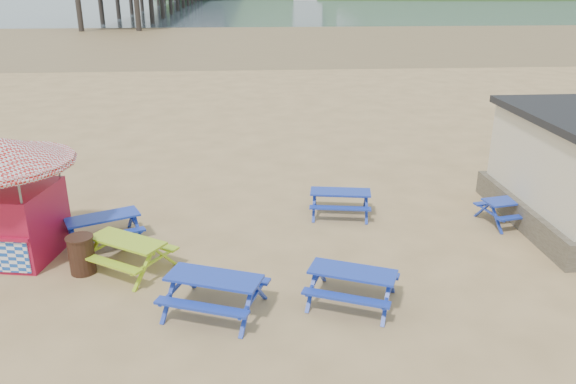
{
  "coord_description": "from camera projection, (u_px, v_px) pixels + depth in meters",
  "views": [
    {
      "loc": [
        -0.56,
        -12.78,
        6.46
      ],
      "look_at": [
        0.53,
        1.5,
        1.0
      ],
      "focal_mm": 35.0,
      "sensor_mm": 36.0,
      "label": 1
    }
  ],
  "objects": [
    {
      "name": "ground",
      "position": [
        272.0,
        250.0,
        14.25
      ],
      "size": [
        400.0,
        400.0,
        0.0
      ],
      "primitive_type": "plane",
      "color": "tan",
      "rests_on": "ground"
    },
    {
      "name": "wet_sand",
      "position": [
        249.0,
        38.0,
        65.49
      ],
      "size": [
        400.0,
        400.0,
        0.0
      ],
      "primitive_type": "plane",
      "color": "olive",
      "rests_on": "ground"
    },
    {
      "name": "sea",
      "position": [
        245.0,
        1.0,
        172.63
      ],
      "size": [
        400.0,
        400.0,
        0.0
      ],
      "primitive_type": "plane",
      "color": "#4C606D",
      "rests_on": "ground"
    },
    {
      "name": "picnic_table_blue_a",
      "position": [
        104.0,
        230.0,
        14.51
      ],
      "size": [
        2.25,
        2.08,
        0.76
      ],
      "rotation": [
        0.0,
        0.0,
        0.43
      ],
      "color": "#183B99",
      "rests_on": "ground"
    },
    {
      "name": "picnic_table_blue_b",
      "position": [
        340.0,
        203.0,
        16.3
      ],
      "size": [
        1.93,
        1.65,
        0.72
      ],
      "rotation": [
        0.0,
        0.0,
        -0.16
      ],
      "color": "#183B99",
      "rests_on": "ground"
    },
    {
      "name": "picnic_table_blue_c",
      "position": [
        512.0,
        211.0,
        15.77
      ],
      "size": [
        1.87,
        1.62,
        0.69
      ],
      "rotation": [
        0.0,
        0.0,
        0.19
      ],
      "color": "#183B99",
      "rests_on": "ground"
    },
    {
      "name": "picnic_table_blue_d",
      "position": [
        215.0,
        294.0,
        11.5
      ],
      "size": [
        2.36,
        2.14,
        0.81
      ],
      "rotation": [
        0.0,
        0.0,
        -0.36
      ],
      "color": "#183B99",
      "rests_on": "ground"
    },
    {
      "name": "picnic_table_blue_e",
      "position": [
        352.0,
        287.0,
        11.83
      ],
      "size": [
        2.23,
        2.04,
        0.76
      ],
      "rotation": [
        0.0,
        0.0,
        -0.4
      ],
      "color": "#183B99",
      "rests_on": "ground"
    },
    {
      "name": "picnic_table_yellow",
      "position": [
        128.0,
        255.0,
        13.17
      ],
      "size": [
        2.38,
        2.27,
        0.78
      ],
      "rotation": [
        0.0,
        0.0,
        -0.58
      ],
      "color": "#8FB810",
      "rests_on": "ground"
    },
    {
      "name": "ice_cream_kiosk",
      "position": [
        5.0,
        183.0,
        13.32
      ],
      "size": [
        3.93,
        3.93,
        3.04
      ],
      "rotation": [
        0.0,
        0.0,
        -0.17
      ],
      "color": "#A11130",
      "rests_on": "ground"
    },
    {
      "name": "litter_bin",
      "position": [
        82.0,
        254.0,
        13.02
      ],
      "size": [
        0.63,
        0.63,
        0.92
      ],
      "color": "#331C12",
      "rests_on": "ground"
    },
    {
      "name": "headland_town",
      "position": [
        457.0,
        20.0,
        238.16
      ],
      "size": [
        264.0,
        144.0,
        108.0
      ],
      "color": "#2D4C1E",
      "rests_on": "ground"
    }
  ]
}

